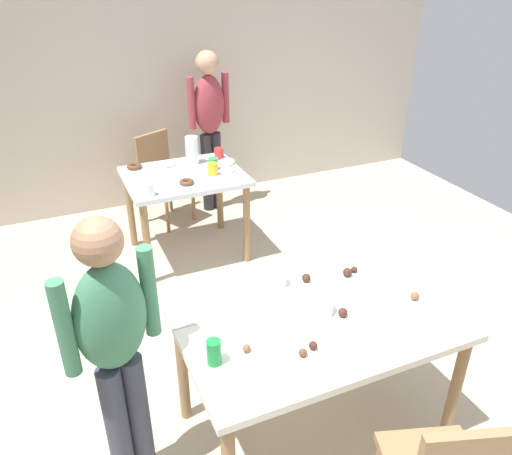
{
  "coord_description": "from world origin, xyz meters",
  "views": [
    {
      "loc": [
        -1.08,
        -1.86,
        2.32
      ],
      "look_at": [
        -0.02,
        0.58,
        0.9
      ],
      "focal_mm": 35.33,
      "sensor_mm": 36.0,
      "label": 1
    }
  ],
  "objects_px": {
    "dining_table_far": "(185,187)",
    "person_adult_far": "(210,118)",
    "dining_table_near": "(318,334)",
    "soda_can": "(214,352)",
    "pitcher_far": "(192,150)",
    "chair_far_table": "(161,173)",
    "mixing_bowl": "(316,305)",
    "person_girl_near": "(114,341)"
  },
  "relations": [
    {
      "from": "dining_table_near",
      "to": "pitcher_far",
      "type": "distance_m",
      "value": 2.34
    },
    {
      "from": "dining_table_far",
      "to": "pitcher_far",
      "type": "relative_size",
      "value": 4.02
    },
    {
      "from": "person_girl_near",
      "to": "pitcher_far",
      "type": "height_order",
      "value": "person_girl_near"
    },
    {
      "from": "chair_far_table",
      "to": "pitcher_far",
      "type": "xyz_separation_m",
      "value": [
        0.17,
        -0.53,
        0.37
      ]
    },
    {
      "from": "dining_table_near",
      "to": "dining_table_far",
      "type": "relative_size",
      "value": 1.42
    },
    {
      "from": "person_adult_far",
      "to": "pitcher_far",
      "type": "relative_size",
      "value": 6.65
    },
    {
      "from": "dining_table_near",
      "to": "chair_far_table",
      "type": "relative_size",
      "value": 1.57
    },
    {
      "from": "chair_far_table",
      "to": "soda_can",
      "type": "height_order",
      "value": "soda_can"
    },
    {
      "from": "soda_can",
      "to": "dining_table_far",
      "type": "bearing_deg",
      "value": 77.08
    },
    {
      "from": "chair_far_table",
      "to": "person_adult_far",
      "type": "bearing_deg",
      "value": 5.19
    },
    {
      "from": "dining_table_near",
      "to": "soda_can",
      "type": "xyz_separation_m",
      "value": [
        -0.57,
        -0.07,
        0.15
      ]
    },
    {
      "from": "dining_table_near",
      "to": "mixing_bowl",
      "type": "bearing_deg",
      "value": 75.22
    },
    {
      "from": "dining_table_near",
      "to": "dining_table_far",
      "type": "xyz_separation_m",
      "value": [
        -0.07,
        2.12,
        -0.03
      ]
    },
    {
      "from": "pitcher_far",
      "to": "dining_table_far",
      "type": "bearing_deg",
      "value": -123.96
    },
    {
      "from": "soda_can",
      "to": "dining_table_near",
      "type": "bearing_deg",
      "value": 7.26
    },
    {
      "from": "person_adult_far",
      "to": "soda_can",
      "type": "distance_m",
      "value": 3.15
    },
    {
      "from": "person_girl_near",
      "to": "soda_can",
      "type": "xyz_separation_m",
      "value": [
        0.39,
        -0.17,
        -0.06
      ]
    },
    {
      "from": "chair_far_table",
      "to": "dining_table_far",
      "type": "bearing_deg",
      "value": -87.78
    },
    {
      "from": "dining_table_far",
      "to": "pitcher_far",
      "type": "height_order",
      "value": "pitcher_far"
    },
    {
      "from": "chair_far_table",
      "to": "person_girl_near",
      "type": "height_order",
      "value": "person_girl_near"
    },
    {
      "from": "chair_far_table",
      "to": "person_girl_near",
      "type": "distance_m",
      "value": 2.92
    },
    {
      "from": "dining_table_far",
      "to": "chair_far_table",
      "type": "xyz_separation_m",
      "value": [
        -0.03,
        0.74,
        -0.14
      ]
    },
    {
      "from": "chair_far_table",
      "to": "person_girl_near",
      "type": "bearing_deg",
      "value": -107.34
    },
    {
      "from": "pitcher_far",
      "to": "person_girl_near",
      "type": "bearing_deg",
      "value": -114.86
    },
    {
      "from": "mixing_bowl",
      "to": "pitcher_far",
      "type": "height_order",
      "value": "pitcher_far"
    },
    {
      "from": "dining_table_far",
      "to": "pitcher_far",
      "type": "bearing_deg",
      "value": 56.04
    },
    {
      "from": "chair_far_table",
      "to": "person_adult_far",
      "type": "distance_m",
      "value": 0.71
    },
    {
      "from": "dining_table_far",
      "to": "person_girl_near",
      "type": "height_order",
      "value": "person_girl_near"
    },
    {
      "from": "person_girl_near",
      "to": "chair_far_table",
      "type": "bearing_deg",
      "value": 72.66
    },
    {
      "from": "person_girl_near",
      "to": "soda_can",
      "type": "bearing_deg",
      "value": -23.52
    },
    {
      "from": "dining_table_near",
      "to": "person_adult_far",
      "type": "bearing_deg",
      "value": 81.5
    },
    {
      "from": "dining_table_near",
      "to": "dining_table_far",
      "type": "bearing_deg",
      "value": 91.9
    },
    {
      "from": "dining_table_far",
      "to": "person_adult_far",
      "type": "distance_m",
      "value": 0.99
    },
    {
      "from": "chair_far_table",
      "to": "person_girl_near",
      "type": "xyz_separation_m",
      "value": [
        -0.86,
        -2.76,
        0.38
      ]
    },
    {
      "from": "dining_table_far",
      "to": "pitcher_far",
      "type": "xyz_separation_m",
      "value": [
        0.14,
        0.21,
        0.23
      ]
    },
    {
      "from": "dining_table_near",
      "to": "soda_can",
      "type": "distance_m",
      "value": 0.6
    },
    {
      "from": "mixing_bowl",
      "to": "soda_can",
      "type": "distance_m",
      "value": 0.61
    },
    {
      "from": "chair_far_table",
      "to": "pitcher_far",
      "type": "height_order",
      "value": "pitcher_far"
    },
    {
      "from": "dining_table_far",
      "to": "person_girl_near",
      "type": "bearing_deg",
      "value": -113.81
    },
    {
      "from": "soda_can",
      "to": "pitcher_far",
      "type": "relative_size",
      "value": 0.51
    },
    {
      "from": "dining_table_far",
      "to": "person_adult_far",
      "type": "bearing_deg",
      "value": 57.46
    },
    {
      "from": "dining_table_near",
      "to": "mixing_bowl",
      "type": "height_order",
      "value": "mixing_bowl"
    }
  ]
}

